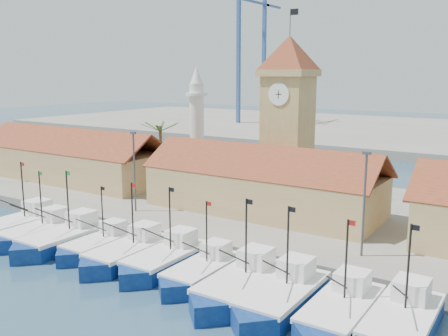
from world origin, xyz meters
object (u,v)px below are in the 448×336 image
Objects in this scene: boat_0 at (17,227)px; clock_tower at (288,115)px; boat_5 at (164,261)px; minaret at (197,125)px.

boat_0 is 0.47× the size of clock_tower.
boat_5 is at bearing 2.70° from boat_0.
clock_tower reaches higher than boat_5.
boat_5 is 0.62× the size of minaret.
clock_tower is 15.30m from minaret.
boat_5 is 30.07m from minaret.
boat_0 is 1.06× the size of boat_5.
minaret reaches higher than boat_0.
boat_5 is at bearing -59.73° from minaret.
boat_0 is 27.65m from minaret.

